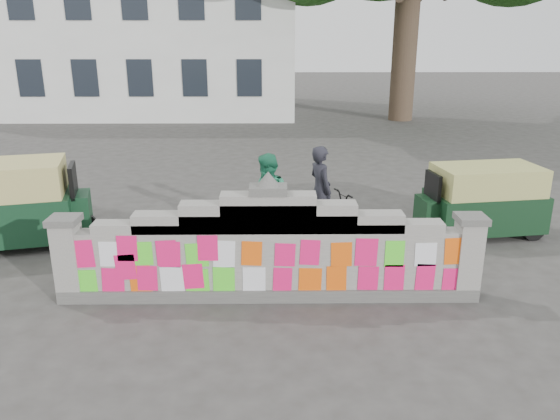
% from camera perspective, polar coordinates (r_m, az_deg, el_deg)
% --- Properties ---
extents(ground, '(100.00, 100.00, 0.00)m').
position_cam_1_polar(ground, '(8.57, -1.16, -9.11)').
color(ground, '#383533').
rests_on(ground, ground).
extents(parapet_wall, '(6.48, 0.44, 2.01)m').
position_cam_1_polar(parapet_wall, '(8.25, -1.20, -4.49)').
color(parapet_wall, '#4C4C49').
rests_on(parapet_wall, ground).
extents(building, '(16.00, 10.00, 8.90)m').
position_cam_1_polar(building, '(30.45, -14.78, 17.72)').
color(building, silver).
rests_on(building, ground).
extents(cyclist_bike, '(1.99, 1.39, 0.99)m').
position_cam_1_polar(cyclist_bike, '(10.47, 4.16, -1.03)').
color(cyclist_bike, black).
rests_on(cyclist_bike, ground).
extents(cyclist_rider, '(0.62, 0.73, 1.68)m').
position_cam_1_polar(cyclist_rider, '(10.36, 4.21, 0.77)').
color(cyclist_rider, black).
rests_on(cyclist_rider, ground).
extents(pedestrian, '(0.95, 1.05, 1.77)m').
position_cam_1_polar(pedestrian, '(10.34, -1.28, 1.03)').
color(pedestrian, '#217B55').
rests_on(pedestrian, ground).
extents(rickshaw_left, '(3.03, 1.94, 1.63)m').
position_cam_1_polar(rickshaw_left, '(11.51, -26.71, 0.63)').
color(rickshaw_left, '#11331D').
rests_on(rickshaw_left, ground).
extents(rickshaw_right, '(2.62, 1.49, 1.41)m').
position_cam_1_polar(rickshaw_right, '(11.63, 20.35, 1.04)').
color(rickshaw_right, black).
rests_on(rickshaw_right, ground).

